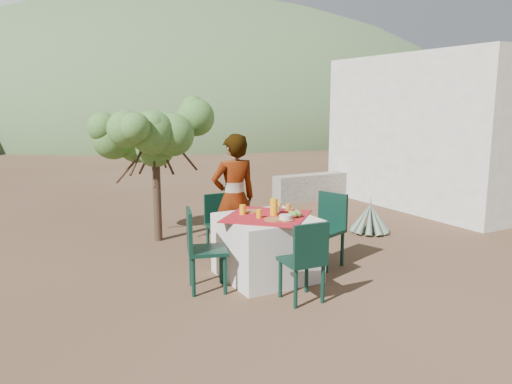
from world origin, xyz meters
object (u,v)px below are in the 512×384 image
chair_far (220,221)px  guesthouse (453,131)px  juice_pitcher (274,207)px  table (267,247)px  chair_near (305,258)px  chair_right (327,226)px  chair_left (200,246)px  shrub_tree (158,142)px  person (234,199)px  agave (370,219)px

chair_far → guesthouse: guesthouse is taller
juice_pitcher → table: bearing=173.7°
chair_near → chair_right: chair_right is taller
chair_right → guesthouse: 5.31m
table → guesthouse: 6.19m
chair_far → chair_left: chair_left is taller
table → shrub_tree: 2.59m
table → juice_pitcher: size_ratio=6.42×
chair_far → shrub_tree: (-0.50, 1.13, 1.03)m
chair_right → person: (-1.00, 0.70, 0.33)m
agave → chair_left: bearing=-163.0°
table → agave: table is taller
table → juice_pitcher: (0.09, -0.01, 0.48)m
shrub_tree → person: bearing=-70.9°
agave → guesthouse: size_ratio=0.16×
shrub_tree → agave: (3.09, -1.26, -1.27)m
chair_right → agave: chair_right is taller
chair_near → person: bearing=-85.6°
table → chair_near: bearing=-92.1°
chair_right → agave: size_ratio=1.37×
chair_right → person: size_ratio=0.55×
juice_pitcher → guesthouse: bearing=21.4°
agave → juice_pitcher: bearing=-157.3°
person → agave: person is taller
chair_far → guesthouse: bearing=11.2°
chair_right → chair_far: bearing=-156.1°
table → juice_pitcher: juice_pitcher is taller
chair_right → agave: 1.86m
chair_right → guesthouse: (4.76, 2.14, 0.98)m
agave → guesthouse: 3.64m
guesthouse → chair_right: bearing=-155.8°
shrub_tree → guesthouse: guesthouse is taller
table → chair_far: bearing=95.0°
chair_near → person: person is taller
chair_near → chair_left: chair_left is taller
person → chair_far: bearing=-84.7°
agave → guesthouse: guesthouse is taller
chair_left → chair_right: bearing=-70.8°
chair_far → chair_near: bearing=-87.2°
person → juice_pitcher: (0.17, -0.75, 0.01)m
table → chair_near: chair_near is taller
table → chair_right: 0.94m
chair_left → chair_right: (1.79, 0.07, 0.00)m
chair_near → shrub_tree: (-0.57, 3.13, 1.01)m
person → guesthouse: guesthouse is taller
chair_near → agave: 3.15m
chair_far → juice_pitcher: bearing=-79.6°
juice_pitcher → chair_left: bearing=-178.9°
agave → juice_pitcher: 2.68m
chair_near → shrub_tree: shrub_tree is taller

